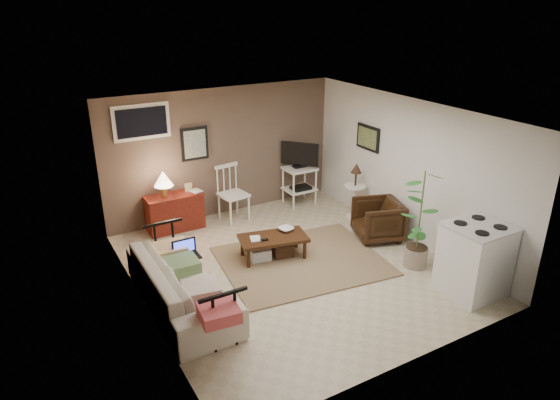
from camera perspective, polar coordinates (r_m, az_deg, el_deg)
floor at (r=7.78m, az=1.38°, el=-7.73°), size 5.00×5.00×0.00m
art_back at (r=9.07m, az=-9.73°, el=6.36°), size 0.50×0.03×0.60m
art_right at (r=9.21m, az=10.03°, el=7.02°), size 0.03×0.60×0.45m
window at (r=8.70m, az=-15.55°, el=8.58°), size 0.96×0.03×0.60m
rug at (r=7.94m, az=2.53°, el=-6.96°), size 2.69×2.26×0.02m
coffee_table at (r=7.94m, az=-0.83°, el=-5.22°), size 1.15×0.76×0.40m
sofa at (r=6.82m, az=-11.26°, el=-8.54°), size 0.67×2.28×0.89m
sofa_pillows at (r=6.56m, az=-10.11°, el=-8.71°), size 0.44×2.17×0.15m
sofa_end_rails at (r=6.88m, az=-10.18°, el=-8.74°), size 0.61×2.28×0.77m
laptop at (r=7.14m, az=-10.73°, el=-5.80°), size 0.35×0.25×0.24m
red_console at (r=9.04m, az=-12.06°, el=-1.01°), size 0.98×0.44×1.13m
spindle_chair at (r=9.26m, az=-5.41°, el=0.60°), size 0.53×0.53×1.04m
tv_stand at (r=9.88m, az=2.28°, el=3.24°), size 0.59×0.61×1.26m
side_table at (r=9.32m, az=8.61°, el=1.77°), size 0.40×0.40×1.07m
armchair at (r=8.68m, az=11.13°, el=-2.05°), size 0.89×0.92×0.75m
potted_plant at (r=7.74m, az=15.73°, el=-1.79°), size 0.40×0.40×1.58m
stove at (r=7.43m, az=21.35°, el=-6.33°), size 0.80×0.75×1.05m
bowl at (r=8.02m, az=0.70°, el=-2.79°), size 0.24×0.09×0.23m
book_table at (r=7.74m, az=-3.42°, el=-3.83°), size 0.15×0.07×0.22m
book_console at (r=8.95m, az=-10.14°, el=1.55°), size 0.18×0.06×0.24m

